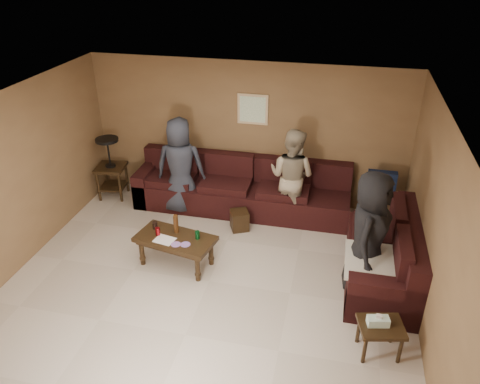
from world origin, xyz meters
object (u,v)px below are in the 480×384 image
at_px(waste_bin, 240,220).
at_px(person_right, 369,234).
at_px(person_left, 180,166).
at_px(end_table_left, 111,167).
at_px(coffee_table, 175,241).
at_px(sectional_sofa, 283,213).
at_px(side_table_right, 380,328).
at_px(person_middle, 292,176).

xyz_separation_m(waste_bin, person_right, (1.95, -1.05, 0.70)).
xyz_separation_m(waste_bin, person_left, (-1.12, 0.40, 0.68)).
height_order(end_table_left, person_right, person_right).
relative_size(coffee_table, waste_bin, 3.68).
relative_size(sectional_sofa, side_table_right, 8.16).
xyz_separation_m(end_table_left, side_table_right, (4.64, -2.79, -0.23)).
bearing_deg(end_table_left, person_middle, -1.74).
bearing_deg(person_right, side_table_right, -158.94).
distance_m(side_table_right, person_left, 4.18).
relative_size(sectional_sofa, person_right, 2.68).
height_order(side_table_right, person_right, person_right).
height_order(end_table_left, person_left, person_left).
bearing_deg(coffee_table, side_table_right, -20.87).
bearing_deg(person_right, coffee_table, 103.98).
distance_m(coffee_table, side_table_right, 3.01).
height_order(sectional_sofa, end_table_left, end_table_left).
bearing_deg(end_table_left, side_table_right, -30.98).
xyz_separation_m(side_table_right, waste_bin, (-2.12, 2.20, -0.20)).
xyz_separation_m(waste_bin, person_middle, (0.76, 0.49, 0.65)).
bearing_deg(side_table_right, coffee_table, 159.13).
distance_m(end_table_left, person_left, 1.44).
bearing_deg(end_table_left, sectional_sofa, -8.55).
height_order(waste_bin, person_left, person_left).
height_order(waste_bin, person_middle, person_middle).
relative_size(coffee_table, person_right, 0.70).
xyz_separation_m(coffee_table, person_middle, (1.44, 1.62, 0.41)).
distance_m(sectional_sofa, side_table_right, 2.71).
height_order(person_left, person_right, person_right).
height_order(coffee_table, person_middle, person_middle).
bearing_deg(side_table_right, person_left, 141.26).
bearing_deg(person_right, end_table_left, 82.23).
bearing_deg(person_left, side_table_right, 131.44).
relative_size(coffee_table, person_left, 0.72).
bearing_deg(coffee_table, person_middle, 48.25).
xyz_separation_m(person_left, person_right, (3.06, -1.46, 0.03)).
height_order(person_middle, person_right, person_right).
bearing_deg(waste_bin, end_table_left, 166.80).
relative_size(person_left, person_middle, 1.04).
distance_m(sectional_sofa, person_right, 1.79).
distance_m(end_table_left, person_right, 4.77).
bearing_deg(person_middle, person_left, 22.45).
xyz_separation_m(coffee_table, end_table_left, (-1.84, 1.72, 0.20)).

